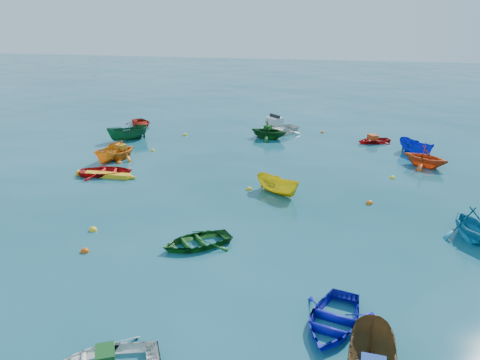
# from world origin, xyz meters

# --- Properties ---
(ground) EXTENTS (160.00, 160.00, 0.00)m
(ground) POSITION_xyz_m (0.00, 0.00, 0.00)
(ground) COLOR #0A414B
(ground) RESTS_ON ground
(dinghy_blue_se) EXTENTS (3.03, 3.71, 0.68)m
(dinghy_blue_se) POSITION_xyz_m (5.55, -6.78, 0.00)
(dinghy_blue_se) COLOR #0D0FA4
(dinghy_blue_se) RESTS_ON ground
(dinghy_orange_w) EXTENTS (2.91, 3.13, 1.35)m
(dinghy_orange_w) POSITION_xyz_m (-9.11, 8.60, 0.00)
(dinghy_orange_w) COLOR orange
(dinghy_orange_w) RESTS_ON ground
(sampan_yellow_mid) EXTENTS (3.03, 2.50, 1.12)m
(sampan_yellow_mid) POSITION_xyz_m (2.28, 4.35, 0.00)
(sampan_yellow_mid) COLOR gold
(sampan_yellow_mid) RESTS_ON ground
(dinghy_green_e) EXTENTS (3.74, 3.58, 0.63)m
(dinghy_green_e) POSITION_xyz_m (-0.35, -2.47, 0.00)
(dinghy_green_e) COLOR #124F17
(dinghy_green_e) RESTS_ON ground
(dinghy_cyan_se) EXTENTS (2.99, 3.31, 1.52)m
(dinghy_cyan_se) POSITION_xyz_m (11.42, 0.81, 0.00)
(dinghy_cyan_se) COLOR teal
(dinghy_cyan_se) RESTS_ON ground
(dinghy_red_nw) EXTENTS (3.70, 3.08, 0.66)m
(dinghy_red_nw) POSITION_xyz_m (-8.52, 5.27, 0.00)
(dinghy_red_nw) COLOR red
(dinghy_red_nw) RESTS_ON ground
(sampan_orange_n) EXTENTS (1.41, 3.09, 1.16)m
(sampan_orange_n) POSITION_xyz_m (-9.61, 7.97, 0.00)
(sampan_orange_n) COLOR orange
(sampan_orange_n) RESTS_ON ground
(dinghy_green_n) EXTENTS (3.31, 3.00, 1.52)m
(dinghy_green_n) POSITION_xyz_m (0.01, 15.94, 0.00)
(dinghy_green_n) COLOR #0F4214
(dinghy_green_n) RESTS_ON ground
(dinghy_red_ne) EXTENTS (3.15, 2.82, 0.54)m
(dinghy_red_ne) POSITION_xyz_m (8.10, 16.46, 0.00)
(dinghy_red_ne) COLOR #B40F0F
(dinghy_red_ne) RESTS_ON ground
(sampan_blue_far) EXTENTS (2.71, 3.15, 1.18)m
(sampan_blue_far) POSITION_xyz_m (10.81, 13.78, 0.00)
(sampan_blue_far) COLOR #0E1EB5
(sampan_blue_far) RESTS_ON ground
(dinghy_red_far) EXTENTS (3.67, 3.87, 0.65)m
(dinghy_red_far) POSITION_xyz_m (-11.74, 18.03, 0.00)
(dinghy_red_far) COLOR #B41E0F
(dinghy_red_far) RESTS_ON ground
(dinghy_orange_far) EXTENTS (3.77, 3.65, 1.52)m
(dinghy_orange_far) POSITION_xyz_m (11.02, 11.05, 0.00)
(dinghy_orange_far) COLOR #D24813
(dinghy_orange_far) RESTS_ON ground
(sampan_green_far) EXTENTS (3.19, 3.09, 1.25)m
(sampan_green_far) POSITION_xyz_m (-10.73, 13.24, 0.00)
(sampan_green_far) COLOR #114A26
(sampan_green_far) RESTS_ON ground
(kayak_yellow) EXTENTS (3.62, 0.55, 0.36)m
(kayak_yellow) POSITION_xyz_m (-8.27, 4.90, 0.00)
(kayak_yellow) COLOR yellow
(kayak_yellow) RESTS_ON ground
(motorboat_white) EXTENTS (5.27, 5.36, 1.51)m
(motorboat_white) POSITION_xyz_m (0.24, 17.66, 0.00)
(motorboat_white) COLOR silver
(motorboat_white) RESTS_ON ground
(tarp_green_a) EXTENTS (0.78, 0.85, 0.33)m
(tarp_green_a) POSITION_xyz_m (-0.68, -10.11, 0.50)
(tarp_green_a) COLOR #124B1B
(tarp_green_a) RESTS_ON dinghy_white_near
(tarp_orange_a) EXTENTS (0.81, 0.70, 0.33)m
(tarp_orange_a) POSITION_xyz_m (-9.09, 8.65, 0.84)
(tarp_orange_a) COLOR orange
(tarp_orange_a) RESTS_ON dinghy_orange_w
(tarp_green_b) EXTENTS (0.59, 0.71, 0.31)m
(tarp_green_b) POSITION_xyz_m (-0.08, 15.96, 0.92)
(tarp_green_b) COLOR #114614
(tarp_green_b) RESTS_ON dinghy_green_n
(tarp_orange_b) EXTENTS (0.84, 0.92, 0.36)m
(tarp_orange_b) POSITION_xyz_m (8.01, 16.42, 0.45)
(tarp_orange_b) COLOR #D44315
(tarp_orange_b) RESTS_ON dinghy_red_ne
(buoy_or_a) EXTENTS (0.36, 0.36, 0.36)m
(buoy_or_a) POSITION_xyz_m (-4.81, -3.97, 0.00)
(buoy_or_a) COLOR #D2480B
(buoy_or_a) RESTS_ON ground
(buoy_ye_a) EXTENTS (0.38, 0.38, 0.38)m
(buoy_ye_a) POSITION_xyz_m (-5.48, -2.03, 0.00)
(buoy_ye_a) COLOR yellow
(buoy_ye_a) RESTS_ON ground
(buoy_or_b) EXTENTS (0.37, 0.37, 0.37)m
(buoy_or_b) POSITION_xyz_m (7.21, 3.91, 0.00)
(buoy_or_b) COLOR #D75C0B
(buoy_or_b) RESTS_ON ground
(buoy_ye_b) EXTENTS (0.30, 0.30, 0.30)m
(buoy_ye_b) POSITION_xyz_m (-7.71, 10.82, 0.00)
(buoy_ye_b) COLOR yellow
(buoy_ye_b) RESTS_ON ground
(buoy_or_c) EXTENTS (0.35, 0.35, 0.35)m
(buoy_or_c) POSITION_xyz_m (-8.80, 7.60, 0.00)
(buoy_or_c) COLOR #CE5E0B
(buoy_or_c) RESTS_ON ground
(buoy_ye_c) EXTENTS (0.33, 0.33, 0.33)m
(buoy_ye_c) POSITION_xyz_m (0.60, 4.62, 0.00)
(buoy_ye_c) COLOR gold
(buoy_ye_c) RESTS_ON ground
(buoy_ye_d) EXTENTS (0.37, 0.37, 0.37)m
(buoy_ye_d) POSITION_xyz_m (-6.83, 15.60, 0.00)
(buoy_ye_d) COLOR yellow
(buoy_ye_d) RESTS_ON ground
(buoy_or_e) EXTENTS (0.31, 0.31, 0.31)m
(buoy_or_e) POSITION_xyz_m (4.11, 18.78, 0.00)
(buoy_or_e) COLOR #E45B0C
(buoy_or_e) RESTS_ON ground
(buoy_ye_e) EXTENTS (0.31, 0.31, 0.31)m
(buoy_ye_e) POSITION_xyz_m (8.78, 8.32, 0.00)
(buoy_ye_e) COLOR yellow
(buoy_ye_e) RESTS_ON ground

